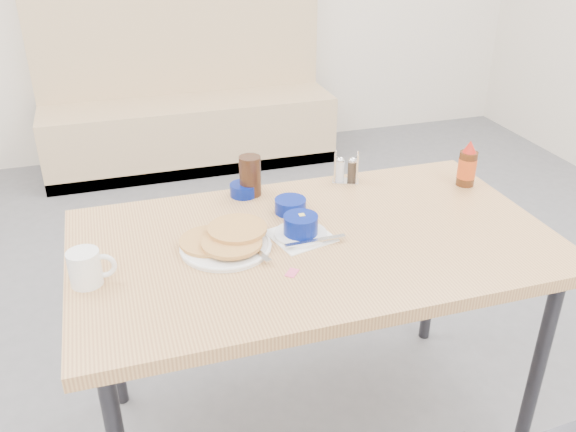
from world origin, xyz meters
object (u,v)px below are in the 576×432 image
object	(u,v)px
booth_bench	(188,112)
dining_table	(314,256)
grits_setting	(301,228)
creamer_bowl	(244,190)
butter_bowl	(290,206)
pancake_plate	(226,242)
amber_tumbler	(250,176)
syrup_bottle	(467,166)
condiment_caddy	(346,172)
coffee_mug	(86,267)

from	to	relation	value
booth_bench	dining_table	size ratio (longest dim) A/B	1.36
grits_setting	creamer_bowl	world-z (taller)	grits_setting
creamer_bowl	butter_bowl	size ratio (longest dim) A/B	0.91
grits_setting	creamer_bowl	bearing A→B (deg)	106.43
grits_setting	pancake_plate	bearing A→B (deg)	178.90
grits_setting	amber_tumbler	world-z (taller)	amber_tumbler
butter_bowl	booth_bench	bearing A→B (deg)	89.56
creamer_bowl	booth_bench	bearing A→B (deg)	86.60
pancake_plate	butter_bowl	xyz separation A→B (m)	(0.24, 0.15, 0.00)
syrup_bottle	butter_bowl	bearing A→B (deg)	-178.58
booth_bench	amber_tumbler	bearing A→B (deg)	-92.77
amber_tumbler	syrup_bottle	size ratio (longest dim) A/B	0.83
grits_setting	amber_tumbler	xyz separation A→B (m)	(-0.07, 0.32, 0.04)
amber_tumbler	condiment_caddy	size ratio (longest dim) A/B	1.25
butter_bowl	condiment_caddy	bearing A→B (deg)	32.62
butter_bowl	syrup_bottle	size ratio (longest dim) A/B	0.61
amber_tumbler	pancake_plate	bearing A→B (deg)	-115.63
dining_table	pancake_plate	bearing A→B (deg)	174.83
dining_table	butter_bowl	xyz separation A→B (m)	(-0.02, 0.18, 0.08)
coffee_mug	syrup_bottle	world-z (taller)	syrup_bottle
creamer_bowl	amber_tumbler	size ratio (longest dim) A/B	0.67
pancake_plate	condiment_caddy	size ratio (longest dim) A/B	2.39
creamer_bowl	condiment_caddy	world-z (taller)	condiment_caddy
booth_bench	butter_bowl	distance (m)	2.40
amber_tumbler	grits_setting	bearing A→B (deg)	-77.62
dining_table	amber_tumbler	bearing A→B (deg)	107.36
grits_setting	coffee_mug	bearing A→B (deg)	-173.61
grits_setting	condiment_caddy	xyz separation A→B (m)	(0.27, 0.32, 0.01)
condiment_caddy	coffee_mug	bearing A→B (deg)	-132.30
condiment_caddy	grits_setting	bearing A→B (deg)	-106.56
pancake_plate	grits_setting	distance (m)	0.22
booth_bench	grits_setting	xyz separation A→B (m)	(-0.04, -2.52, 0.44)
coffee_mug	syrup_bottle	bearing A→B (deg)	10.88
condiment_caddy	syrup_bottle	distance (m)	0.41
booth_bench	butter_bowl	xyz separation A→B (m)	(-0.02, -2.36, 0.43)
grits_setting	dining_table	bearing A→B (deg)	-28.05
syrup_bottle	coffee_mug	bearing A→B (deg)	-169.12
dining_table	syrup_bottle	xyz separation A→B (m)	(0.62, 0.19, 0.13)
condiment_caddy	booth_bench	bearing A→B (deg)	119.84
dining_table	butter_bowl	bearing A→B (deg)	95.80
dining_table	syrup_bottle	size ratio (longest dim) A/B	8.62
amber_tumbler	condiment_caddy	xyz separation A→B (m)	(0.34, -0.00, -0.03)
grits_setting	creamer_bowl	distance (m)	0.33
coffee_mug	creamer_bowl	xyz separation A→B (m)	(0.51, 0.39, -0.03)
syrup_bottle	booth_bench	bearing A→B (deg)	104.85
dining_table	coffee_mug	distance (m)	0.65
dining_table	amber_tumbler	world-z (taller)	amber_tumbler
coffee_mug	butter_bowl	distance (m)	0.66
creamer_bowl	coffee_mug	bearing A→B (deg)	-142.48
booth_bench	pancake_plate	size ratio (longest dim) A/B	7.34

